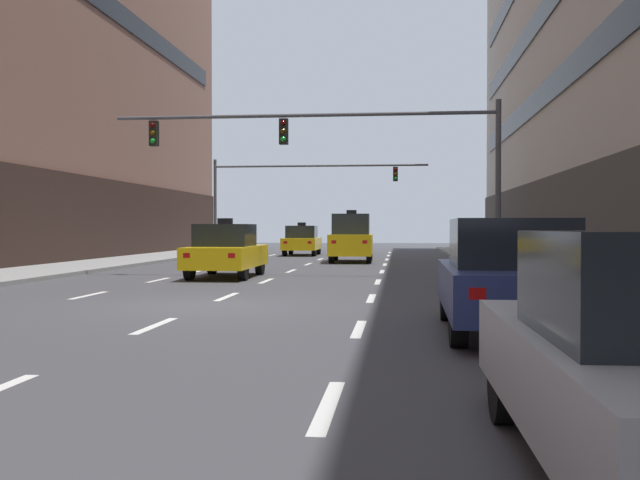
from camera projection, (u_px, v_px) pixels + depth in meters
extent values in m
plane|color=#424247|center=(204.00, 306.00, 14.92)|extent=(120.00, 120.00, 0.00)
cube|color=gray|center=(636.00, 308.00, 13.98)|extent=(3.62, 80.00, 0.14)
cube|color=silver|center=(89.00, 295.00, 17.27)|extent=(0.16, 2.00, 0.01)
cube|color=silver|center=(158.00, 280.00, 22.24)|extent=(0.16, 2.00, 0.01)
cube|color=silver|center=(202.00, 270.00, 27.21)|extent=(0.16, 2.00, 0.01)
cube|color=silver|center=(233.00, 264.00, 32.18)|extent=(0.16, 2.00, 0.01)
cube|color=silver|center=(255.00, 259.00, 37.15)|extent=(0.16, 2.00, 0.01)
cube|color=silver|center=(272.00, 255.00, 42.12)|extent=(0.16, 2.00, 0.01)
cube|color=silver|center=(286.00, 252.00, 47.08)|extent=(0.16, 2.00, 0.01)
cube|color=silver|center=(155.00, 326.00, 11.93)|extent=(0.16, 2.00, 0.01)
cube|color=silver|center=(227.00, 297.00, 16.90)|extent=(0.16, 2.00, 0.01)
cube|color=silver|center=(266.00, 281.00, 21.87)|extent=(0.16, 2.00, 0.01)
cube|color=silver|center=(291.00, 271.00, 26.84)|extent=(0.16, 2.00, 0.01)
cube|color=silver|center=(308.00, 264.00, 31.81)|extent=(0.16, 2.00, 0.01)
cube|color=silver|center=(320.00, 259.00, 36.78)|extent=(0.16, 2.00, 0.01)
cube|color=silver|center=(330.00, 255.00, 41.75)|extent=(0.16, 2.00, 0.01)
cube|color=silver|center=(337.00, 252.00, 46.72)|extent=(0.16, 2.00, 0.01)
cube|color=silver|center=(328.00, 405.00, 6.60)|extent=(0.16, 2.00, 0.01)
cube|color=silver|center=(359.00, 329.00, 11.57)|extent=(0.16, 2.00, 0.01)
cube|color=silver|center=(371.00, 298.00, 16.54)|extent=(0.16, 2.00, 0.01)
cube|color=silver|center=(378.00, 282.00, 21.51)|extent=(0.16, 2.00, 0.01)
cube|color=silver|center=(382.00, 272.00, 26.48)|extent=(0.16, 2.00, 0.01)
cube|color=silver|center=(385.00, 265.00, 31.45)|extent=(0.16, 2.00, 0.01)
cube|color=silver|center=(387.00, 259.00, 36.41)|extent=(0.16, 2.00, 0.01)
cube|color=silver|center=(388.00, 256.00, 41.38)|extent=(0.16, 2.00, 0.01)
cube|color=silver|center=(390.00, 252.00, 46.35)|extent=(0.16, 2.00, 0.01)
cylinder|color=black|center=(335.00, 253.00, 35.32)|extent=(0.25, 0.69, 0.69)
cylinder|color=black|center=(370.00, 253.00, 35.18)|extent=(0.25, 0.69, 0.69)
cylinder|color=black|center=(331.00, 256.00, 32.51)|extent=(0.25, 0.69, 0.69)
cylinder|color=black|center=(369.00, 256.00, 32.37)|extent=(0.25, 0.69, 0.69)
cube|color=yellow|center=(351.00, 244.00, 33.84)|extent=(2.03, 4.64, 0.94)
cube|color=black|center=(352.00, 224.00, 33.82)|extent=(1.74, 2.76, 0.94)
cube|color=white|center=(340.00, 240.00, 36.14)|extent=(0.21, 0.09, 0.15)
cube|color=red|center=(334.00, 242.00, 31.64)|extent=(0.21, 0.09, 0.15)
cube|color=white|center=(367.00, 240.00, 36.03)|extent=(0.21, 0.09, 0.15)
cube|color=red|center=(365.00, 242.00, 31.53)|extent=(0.21, 0.09, 0.15)
cube|color=black|center=(352.00, 212.00, 33.81)|extent=(0.46, 0.22, 0.19)
cylinder|color=black|center=(212.00, 264.00, 24.98)|extent=(0.24, 0.69, 0.69)
cylinder|color=black|center=(260.00, 265.00, 24.81)|extent=(0.24, 0.69, 0.69)
cylinder|color=black|center=(189.00, 269.00, 22.18)|extent=(0.24, 0.69, 0.69)
cylinder|color=black|center=(243.00, 269.00, 22.02)|extent=(0.24, 0.69, 0.69)
cube|color=yellow|center=(227.00, 256.00, 23.49)|extent=(1.96, 4.60, 0.67)
cube|color=black|center=(225.00, 235.00, 23.27)|extent=(1.69, 2.00, 0.71)
cube|color=white|center=(222.00, 250.00, 25.79)|extent=(0.21, 0.09, 0.15)
cube|color=red|center=(187.00, 255.00, 21.32)|extent=(0.21, 0.09, 0.15)
cube|color=white|center=(260.00, 251.00, 25.66)|extent=(0.21, 0.09, 0.15)
cube|color=red|center=(232.00, 256.00, 21.19)|extent=(0.21, 0.09, 0.15)
cube|color=black|center=(225.00, 221.00, 23.27)|extent=(0.46, 0.21, 0.19)
cylinder|color=black|center=(216.00, 251.00, 39.51)|extent=(0.23, 0.65, 0.64)
cylinder|color=black|center=(244.00, 251.00, 39.38)|extent=(0.23, 0.65, 0.64)
cylinder|color=black|center=(204.00, 253.00, 36.88)|extent=(0.23, 0.65, 0.64)
cylinder|color=black|center=(235.00, 253.00, 36.76)|extent=(0.23, 0.65, 0.64)
cube|color=navy|center=(225.00, 246.00, 38.13)|extent=(1.92, 4.34, 0.62)
cube|color=black|center=(224.00, 234.00, 37.92)|extent=(1.61, 1.90, 0.66)
cube|color=white|center=(222.00, 243.00, 40.27)|extent=(0.20, 0.08, 0.14)
cube|color=red|center=(203.00, 245.00, 36.08)|extent=(0.20, 0.08, 0.14)
cube|color=white|center=(244.00, 243.00, 40.17)|extent=(0.20, 0.08, 0.14)
cube|color=red|center=(228.00, 245.00, 35.97)|extent=(0.20, 0.08, 0.14)
cylinder|color=black|center=(291.00, 249.00, 43.36)|extent=(0.24, 0.69, 0.68)
cylinder|color=black|center=(319.00, 249.00, 43.21)|extent=(0.24, 0.69, 0.68)
cylinder|color=black|center=(285.00, 250.00, 40.58)|extent=(0.24, 0.69, 0.68)
cylinder|color=black|center=(314.00, 250.00, 40.44)|extent=(0.24, 0.69, 0.68)
cube|color=yellow|center=(302.00, 244.00, 41.89)|extent=(2.00, 4.58, 0.66)
cube|color=black|center=(302.00, 232.00, 41.67)|extent=(1.69, 2.00, 0.70)
cube|color=white|center=(295.00, 241.00, 44.17)|extent=(0.21, 0.09, 0.14)
cube|color=red|center=(285.00, 242.00, 39.73)|extent=(0.21, 0.09, 0.14)
cube|color=white|center=(317.00, 241.00, 44.05)|extent=(0.21, 0.09, 0.14)
cube|color=red|center=(310.00, 242.00, 39.61)|extent=(0.21, 0.09, 0.14)
cube|color=black|center=(302.00, 224.00, 41.67)|extent=(0.46, 0.22, 0.19)
cylinder|color=black|center=(505.00, 384.00, 6.02)|extent=(0.22, 0.64, 0.64)
cube|color=white|center=(509.00, 322.00, 6.77)|extent=(0.19, 0.08, 0.14)
cylinder|color=black|center=(447.00, 300.00, 12.65)|extent=(0.24, 0.70, 0.70)
cylinder|color=black|center=(548.00, 301.00, 12.45)|extent=(0.24, 0.70, 0.70)
cylinder|color=black|center=(459.00, 321.00, 9.82)|extent=(0.24, 0.70, 0.70)
cylinder|color=black|center=(589.00, 323.00, 9.61)|extent=(0.24, 0.70, 0.70)
cube|color=navy|center=(508.00, 288.00, 11.13)|extent=(2.00, 4.68, 0.68)
cube|color=black|center=(511.00, 243.00, 10.90)|extent=(1.72, 2.03, 0.72)
cube|color=white|center=(454.00, 271.00, 13.48)|extent=(0.21, 0.09, 0.15)
cube|color=red|center=(477.00, 293.00, 8.93)|extent=(0.21, 0.09, 0.15)
cube|color=white|center=(530.00, 272.00, 13.32)|extent=(0.21, 0.09, 0.15)
cube|color=red|center=(592.00, 295.00, 8.77)|extent=(0.21, 0.09, 0.15)
cylinder|color=#4C4C51|center=(498.00, 187.00, 23.13)|extent=(0.18, 0.18, 5.54)
cylinder|color=#4C4C51|center=(303.00, 115.00, 23.77)|extent=(12.54, 0.12, 0.12)
cube|color=black|center=(284.00, 132.00, 23.85)|extent=(0.28, 0.24, 0.84)
sphere|color=#4B0704|center=(283.00, 123.00, 23.70)|extent=(0.17, 0.17, 0.17)
sphere|color=#523505|center=(283.00, 131.00, 23.71)|extent=(0.17, 0.17, 0.17)
sphere|color=green|center=(283.00, 139.00, 23.71)|extent=(0.17, 0.17, 0.17)
cube|color=black|center=(154.00, 134.00, 24.33)|extent=(0.28, 0.24, 0.84)
sphere|color=#4B0704|center=(152.00, 125.00, 24.18)|extent=(0.17, 0.17, 0.17)
sphere|color=#523505|center=(153.00, 133.00, 24.19)|extent=(0.17, 0.17, 0.17)
sphere|color=green|center=(153.00, 141.00, 24.19)|extent=(0.17, 0.17, 0.17)
cylinder|color=#4C4C51|center=(215.00, 206.00, 43.90)|extent=(0.18, 0.18, 5.55)
cylinder|color=#4C4C51|center=(320.00, 166.00, 43.17)|extent=(12.73, 0.12, 0.12)
cube|color=black|center=(395.00, 174.00, 42.69)|extent=(0.28, 0.24, 0.84)
sphere|color=#4B0704|center=(395.00, 169.00, 42.54)|extent=(0.17, 0.17, 0.17)
sphere|color=#523505|center=(395.00, 174.00, 42.55)|extent=(0.17, 0.17, 0.17)
sphere|color=green|center=(395.00, 178.00, 42.55)|extent=(0.17, 0.17, 0.17)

